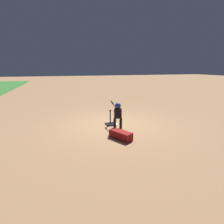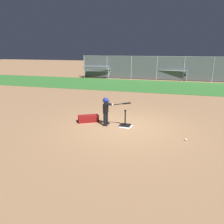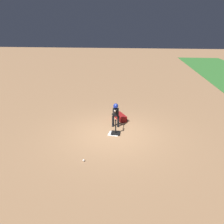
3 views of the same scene
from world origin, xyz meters
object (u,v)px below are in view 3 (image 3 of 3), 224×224
object	(u,v)px
batter_child	(116,112)
equipment_bag	(121,117)
baseball	(84,160)
batting_tee	(116,132)

from	to	relation	value
batter_child	equipment_bag	size ratio (longest dim) A/B	1.33
baseball	equipment_bag	size ratio (longest dim) A/B	0.09
baseball	batter_child	bearing A→B (deg)	165.30
baseball	equipment_bag	xyz separation A→B (m)	(-3.83, 0.94, 0.10)
batting_tee	batter_child	bearing A→B (deg)	-173.57
batting_tee	baseball	bearing A→B (deg)	-21.00
batter_child	baseball	xyz separation A→B (m)	(2.98, -0.78, -0.67)
batter_child	baseball	bearing A→B (deg)	-14.70
batting_tee	batter_child	distance (m)	0.96
batting_tee	baseball	world-z (taller)	batting_tee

